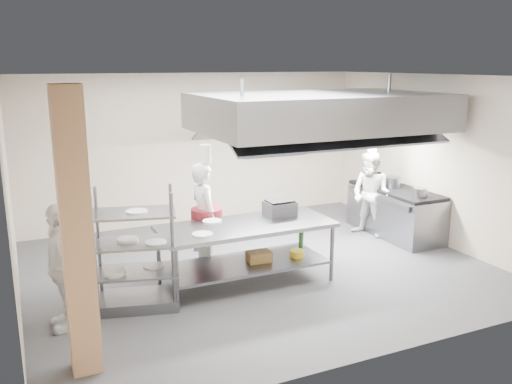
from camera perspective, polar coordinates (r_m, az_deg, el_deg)
name	(u,v)px	position (r m, az deg, el deg)	size (l,w,h in m)	color
floor	(258,268)	(8.74, 0.25, -7.97)	(7.00, 7.00, 0.00)	#3A3A3D
ceiling	(259,76)	(8.14, 0.27, 12.11)	(7.00, 7.00, 0.00)	silver
wall_back	(196,149)	(11.06, -6.30, 4.57)	(7.00, 7.00, 0.00)	#C0AE98
wall_left	(9,199)	(7.57, -24.54, -0.69)	(6.00, 6.00, 0.00)	#C0AE98
wall_right	(435,159)	(10.26, 18.34, 3.27)	(6.00, 6.00, 0.00)	#C0AE98
column	(77,235)	(5.76, -18.36, -4.33)	(0.30, 0.30, 3.00)	#E3AB74
exhaust_hood	(319,112)	(9.13, 6.70, 8.39)	(4.00, 2.50, 0.60)	gray
hood_strip_a	(271,134)	(8.74, 1.55, 6.14)	(1.60, 0.12, 0.04)	white
hood_strip_b	(364,128)	(9.66, 11.25, 6.59)	(1.60, 0.12, 0.04)	white
wall_shelf	(279,144)	(11.60, 2.45, 5.05)	(1.50, 0.28, 0.04)	gray
island	(246,254)	(8.02, -1.04, -6.50)	(2.55, 1.06, 0.91)	gray
island_worktop	(246,226)	(7.88, -1.05, -3.60)	(2.55, 1.06, 0.06)	gray
island_undershelf	(246,263)	(8.07, -1.04, -7.53)	(2.35, 0.96, 0.04)	slate
pass_rack	(135,249)	(7.32, -12.60, -5.91)	(1.08, 0.63, 1.61)	slate
cooking_range	(395,213)	(10.58, 14.41, -2.16)	(0.80, 2.00, 0.84)	gray
range_top	(396,190)	(10.47, 14.55, 0.21)	(0.78, 1.96, 0.06)	black
chef_head	(204,218)	(8.37, -5.47, -2.73)	(0.63, 0.42, 1.74)	white
chef_line	(371,195)	(10.30, 12.00, -0.26)	(0.78, 0.61, 1.60)	silver
chef_plating	(62,267)	(7.01, -19.79, -7.41)	(0.93, 0.39, 1.58)	silver
griddle	(280,209)	(8.29, 2.51, -1.75)	(0.44, 0.35, 0.22)	slate
wicker_basket	(259,256)	(8.07, 0.31, -6.81)	(0.35, 0.24, 0.15)	olive
stockpot	(392,182)	(10.52, 14.17, 1.02)	(0.29, 0.29, 0.20)	gray
plate_stack	(136,270)	(7.41, -12.49, -8.00)	(0.28, 0.28, 0.05)	white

